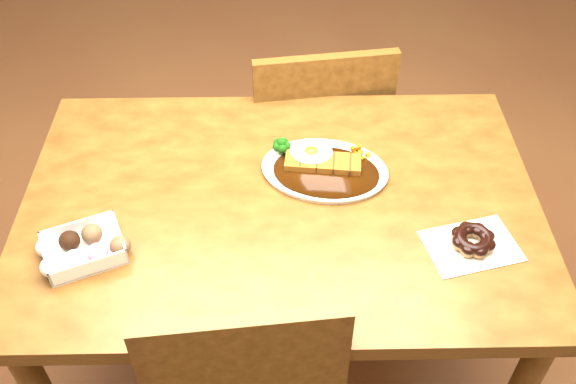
{
  "coord_description": "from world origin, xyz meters",
  "views": [
    {
      "loc": [
        -0.0,
        -1.04,
        1.81
      ],
      "look_at": [
        0.02,
        -0.04,
        0.81
      ],
      "focal_mm": 40.0,
      "sensor_mm": 36.0,
      "label": 1
    }
  ],
  "objects_px": {
    "chair_far": "(314,139)",
    "katsu_curry_plate": "(323,167)",
    "table": "(281,228)",
    "donut_box": "(82,248)",
    "pon_de_ring": "(473,240)"
  },
  "relations": [
    {
      "from": "donut_box",
      "to": "chair_far",
      "type": "bearing_deg",
      "value": 52.49
    },
    {
      "from": "katsu_curry_plate",
      "to": "donut_box",
      "type": "distance_m",
      "value": 0.58
    },
    {
      "from": "donut_box",
      "to": "katsu_curry_plate",
      "type": "bearing_deg",
      "value": 25.88
    },
    {
      "from": "chair_far",
      "to": "pon_de_ring",
      "type": "distance_m",
      "value": 0.8
    },
    {
      "from": "table",
      "to": "donut_box",
      "type": "height_order",
      "value": "donut_box"
    },
    {
      "from": "pon_de_ring",
      "to": "table",
      "type": "bearing_deg",
      "value": 159.99
    },
    {
      "from": "pon_de_ring",
      "to": "donut_box",
      "type": "bearing_deg",
      "value": -179.29
    },
    {
      "from": "chair_far",
      "to": "katsu_curry_plate",
      "type": "xyz_separation_m",
      "value": [
        -0.01,
        -0.44,
        0.29
      ]
    },
    {
      "from": "chair_far",
      "to": "katsu_curry_plate",
      "type": "height_order",
      "value": "chair_far"
    },
    {
      "from": "katsu_curry_plate",
      "to": "donut_box",
      "type": "bearing_deg",
      "value": -154.12
    },
    {
      "from": "table",
      "to": "pon_de_ring",
      "type": "distance_m",
      "value": 0.45
    },
    {
      "from": "katsu_curry_plate",
      "to": "chair_far",
      "type": "bearing_deg",
      "value": 88.79
    },
    {
      "from": "table",
      "to": "chair_far",
      "type": "xyz_separation_m",
      "value": [
        0.11,
        0.54,
        -0.17
      ]
    },
    {
      "from": "table",
      "to": "pon_de_ring",
      "type": "xyz_separation_m",
      "value": [
        0.41,
        -0.15,
        0.12
      ]
    },
    {
      "from": "table",
      "to": "donut_box",
      "type": "relative_size",
      "value": 6.0
    }
  ]
}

